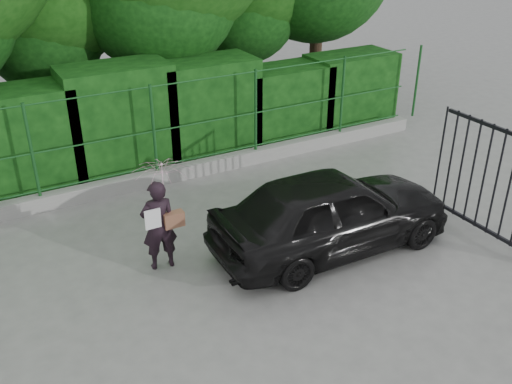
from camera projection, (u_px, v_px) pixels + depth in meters
ground at (243, 312)px, 8.07m from camera, size 80.00×80.00×0.00m
kerb at (139, 181)px, 11.51m from camera, size 14.00×0.25×0.30m
fence at (145, 131)px, 11.13m from camera, size 14.13×0.06×1.80m
hedge at (112, 127)px, 11.82m from camera, size 14.20×1.20×2.30m
woman at (162, 199)px, 8.63m from camera, size 0.91×0.93×1.77m
car at (332, 211)px, 9.27m from camera, size 4.10×1.72×1.39m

